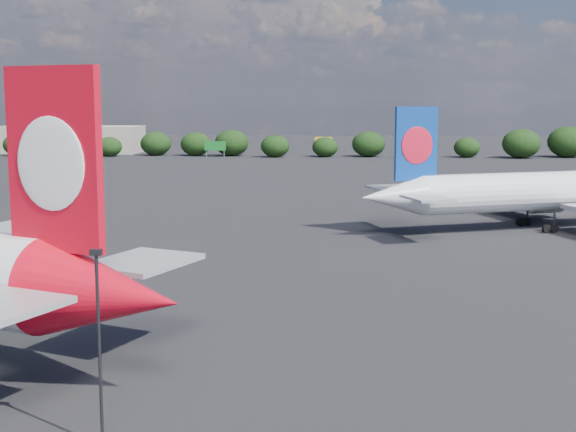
{
  "coord_description": "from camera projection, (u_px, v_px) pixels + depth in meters",
  "views": [
    {
      "loc": [
        20.75,
        -45.35,
        16.52
      ],
      "look_at": [
        16.0,
        12.0,
        8.0
      ],
      "focal_mm": 50.0,
      "sensor_mm": 36.0,
      "label": 1
    }
  ],
  "objects": [
    {
      "name": "apron_lamp_post",
      "position": [
        99.0,
        336.0,
        37.55
      ],
      "size": [
        0.55,
        0.3,
        9.59
      ],
      "color": "black",
      "rests_on": "ground"
    },
    {
      "name": "billboard_yellow",
      "position": [
        323.0,
        143.0,
        226.7
      ],
      "size": [
        5.0,
        0.3,
        5.5
      ],
      "color": "gold",
      "rests_on": "ground"
    },
    {
      "name": "highway_sign",
      "position": [
        215.0,
        146.0,
        223.34
      ],
      "size": [
        6.0,
        0.3,
        4.5
      ],
      "color": "#146721",
      "rests_on": "ground"
    },
    {
      "name": "terminal_building",
      "position": [
        71.0,
        139.0,
        242.83
      ],
      "size": [
        42.0,
        16.0,
        8.0
      ],
      "color": "gray",
      "rests_on": "ground"
    },
    {
      "name": "china_southern_airliner",
      "position": [
        544.0,
        192.0,
        101.02
      ],
      "size": [
        45.74,
        44.01,
        15.47
      ],
      "color": "white",
      "rests_on": "ground"
    },
    {
      "name": "horizon_treeline",
      "position": [
        308.0,
        144.0,
        225.01
      ],
      "size": [
        200.15,
        15.2,
        8.84
      ],
      "color": "black",
      "rests_on": "ground"
    },
    {
      "name": "ground",
      "position": [
        199.0,
        221.0,
        107.97
      ],
      "size": [
        500.0,
        500.0,
        0.0
      ],
      "primitive_type": "plane",
      "color": "black",
      "rests_on": "ground"
    }
  ]
}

